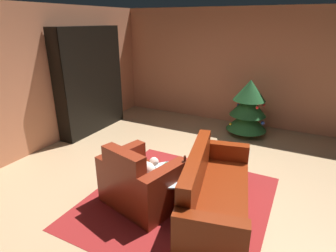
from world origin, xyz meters
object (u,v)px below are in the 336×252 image
object	(u,v)px
bookshelf_unit	(94,81)
bottle_on_table	(185,168)
armchair_red	(141,183)
couch_red	(213,196)
coffee_table	(171,176)
book_stack_on_table	(170,169)
decorated_tree	(248,108)

from	to	relation	value
bookshelf_unit	bottle_on_table	world-z (taller)	bookshelf_unit
bookshelf_unit	armchair_red	xyz separation A→B (m)	(2.48, -1.99, -0.81)
couch_red	bottle_on_table	size ratio (longest dim) A/B	6.71
couch_red	coffee_table	distance (m)	0.61
couch_red	book_stack_on_table	distance (m)	0.66
armchair_red	coffee_table	bearing A→B (deg)	27.63
coffee_table	bottle_on_table	distance (m)	0.25
bookshelf_unit	decorated_tree	world-z (taller)	bookshelf_unit
bottle_on_table	decorated_tree	bearing A→B (deg)	86.06
bookshelf_unit	bottle_on_table	xyz separation A→B (m)	(3.03, -1.78, -0.55)
couch_red	coffee_table	xyz separation A→B (m)	(-0.60, -0.01, 0.12)
bookshelf_unit	decorated_tree	xyz separation A→B (m)	(3.23, 1.13, -0.49)
book_stack_on_table	armchair_red	bearing A→B (deg)	-150.75
coffee_table	book_stack_on_table	size ratio (longest dim) A/B	3.03
bookshelf_unit	coffee_table	size ratio (longest dim) A/B	3.32
bookshelf_unit	coffee_table	bearing A→B (deg)	-32.38
bookshelf_unit	couch_red	distance (m)	3.97
bookshelf_unit	book_stack_on_table	distance (m)	3.41
bottle_on_table	decorated_tree	world-z (taller)	decorated_tree
book_stack_on_table	bottle_on_table	size ratio (longest dim) A/B	0.75
couch_red	armchair_red	bearing A→B (deg)	-167.95
armchair_red	couch_red	size ratio (longest dim) A/B	0.58
bookshelf_unit	book_stack_on_table	world-z (taller)	bookshelf_unit
armchair_red	decorated_tree	world-z (taller)	decorated_tree
armchair_red	decorated_tree	xyz separation A→B (m)	(0.75, 3.13, 0.32)
armchair_red	decorated_tree	size ratio (longest dim) A/B	0.93
armchair_red	coffee_table	distance (m)	0.43
decorated_tree	bookshelf_unit	bearing A→B (deg)	-160.68
armchair_red	bookshelf_unit	bearing A→B (deg)	141.15
bookshelf_unit	book_stack_on_table	xyz separation A→B (m)	(2.83, -1.80, -0.60)
bottle_on_table	book_stack_on_table	bearing A→B (deg)	-175.38
coffee_table	couch_red	bearing A→B (deg)	1.42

